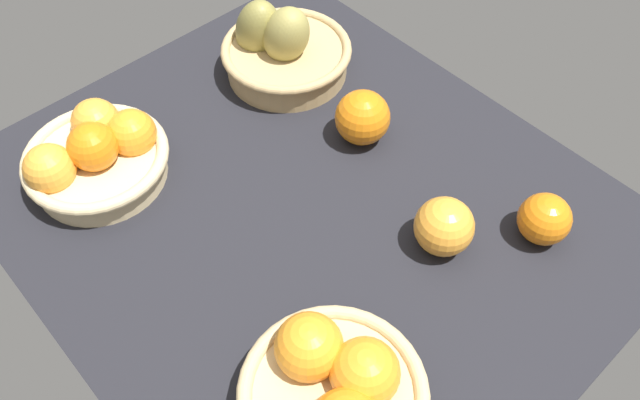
% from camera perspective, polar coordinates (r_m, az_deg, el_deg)
% --- Properties ---
extents(market_tray, '(0.84, 0.72, 0.03)m').
position_cam_1_polar(market_tray, '(0.92, -1.33, -0.83)').
color(market_tray, black).
rests_on(market_tray, ground).
extents(basket_far_left, '(0.21, 0.21, 0.10)m').
position_cam_1_polar(basket_far_left, '(0.73, 1.35, -16.41)').
color(basket_far_left, tan).
rests_on(basket_far_left, market_tray).
extents(basket_far_right, '(0.20, 0.20, 0.10)m').
position_cam_1_polar(basket_far_right, '(0.97, -19.00, 3.73)').
color(basket_far_right, '#D3BC8C').
rests_on(basket_far_right, market_tray).
extents(basket_near_right_pears, '(0.22, 0.21, 0.15)m').
position_cam_1_polar(basket_near_right_pears, '(1.08, -3.39, 13.01)').
color(basket_near_right_pears, tan).
rests_on(basket_near_right_pears, market_tray).
extents(loose_orange_front_gap, '(0.08, 0.08, 0.08)m').
position_cam_1_polar(loose_orange_front_gap, '(0.85, 10.80, -2.30)').
color(loose_orange_front_gap, '#F49E33').
rests_on(loose_orange_front_gap, market_tray).
extents(loose_orange_back_gap, '(0.08, 0.08, 0.08)m').
position_cam_1_polar(loose_orange_back_gap, '(0.97, 3.74, 7.22)').
color(loose_orange_back_gap, orange).
rests_on(loose_orange_back_gap, market_tray).
extents(loose_orange_side_gap, '(0.07, 0.07, 0.07)m').
position_cam_1_polar(loose_orange_side_gap, '(0.90, 19.04, -1.59)').
color(loose_orange_side_gap, orange).
rests_on(loose_orange_side_gap, market_tray).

